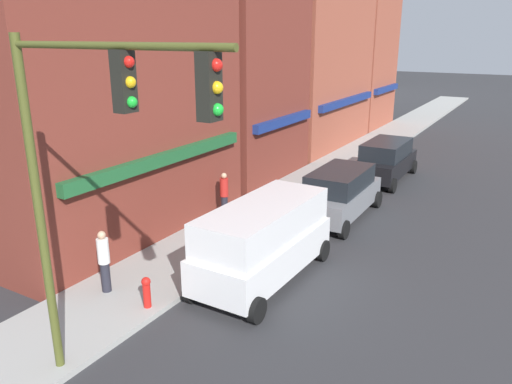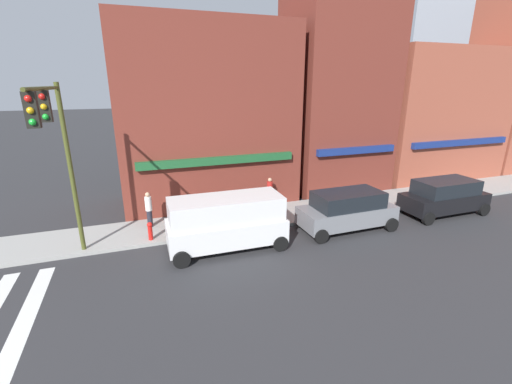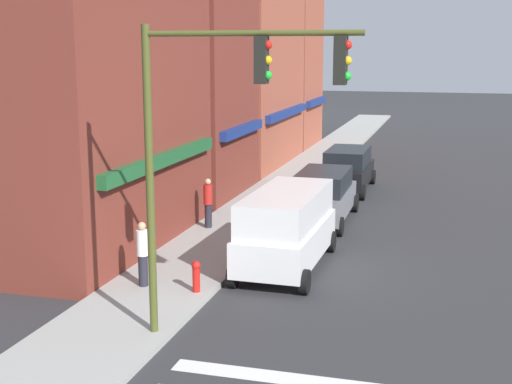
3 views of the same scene
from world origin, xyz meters
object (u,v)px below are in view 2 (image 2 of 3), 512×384
(traffic_signal, at_px, (57,142))
(van_white, at_px, (226,221))
(suv_black, at_px, (444,196))
(pedestrian_white_shirt, at_px, (149,209))
(fire_hydrant, at_px, (150,230))
(pedestrian_red_jacket, at_px, (270,193))
(suv_grey, at_px, (347,210))

(traffic_signal, height_order, van_white, traffic_signal)
(suv_black, distance_m, pedestrian_white_shirt, 15.60)
(van_white, bearing_deg, fire_hydrant, 152.29)
(suv_black, relative_size, fire_hydrant, 5.59)
(pedestrian_red_jacket, bearing_deg, suv_grey, 6.82)
(fire_hydrant, bearing_deg, pedestrian_red_jacket, 16.75)
(van_white, distance_m, pedestrian_red_jacket, 5.06)
(suv_grey, relative_size, fire_hydrant, 5.61)
(traffic_signal, height_order, suv_black, traffic_signal)
(suv_black, height_order, fire_hydrant, suv_black)
(suv_grey, height_order, pedestrian_white_shirt, suv_grey)
(pedestrian_red_jacket, relative_size, fire_hydrant, 2.10)
(suv_grey, bearing_deg, pedestrian_white_shirt, 159.62)
(traffic_signal, relative_size, van_white, 1.38)
(suv_black, xyz_separation_m, pedestrian_white_shirt, (-15.26, 3.24, 0.04))
(suv_grey, distance_m, fire_hydrant, 9.31)
(van_white, relative_size, suv_black, 1.07)
(traffic_signal, distance_m, suv_grey, 12.53)
(van_white, relative_size, pedestrian_red_jacket, 2.85)
(suv_grey, xyz_separation_m, suv_black, (6.19, 0.00, 0.00))
(traffic_signal, relative_size, suv_black, 1.47)
(pedestrian_red_jacket, bearing_deg, van_white, -71.61)
(pedestrian_red_jacket, xyz_separation_m, fire_hydrant, (-6.57, -1.98, -0.46))
(van_white, distance_m, suv_black, 12.24)
(traffic_signal, distance_m, pedestrian_red_jacket, 10.71)
(van_white, xyz_separation_m, suv_grey, (6.05, 0.00, -0.25))
(suv_grey, xyz_separation_m, fire_hydrant, (-9.14, 1.70, -0.42))
(suv_black, distance_m, pedestrian_red_jacket, 9.51)
(suv_grey, distance_m, pedestrian_white_shirt, 9.64)
(pedestrian_white_shirt, bearing_deg, traffic_signal, -162.08)
(van_white, height_order, pedestrian_white_shirt, van_white)
(pedestrian_white_shirt, xyz_separation_m, fire_hydrant, (-0.07, -1.54, -0.46))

